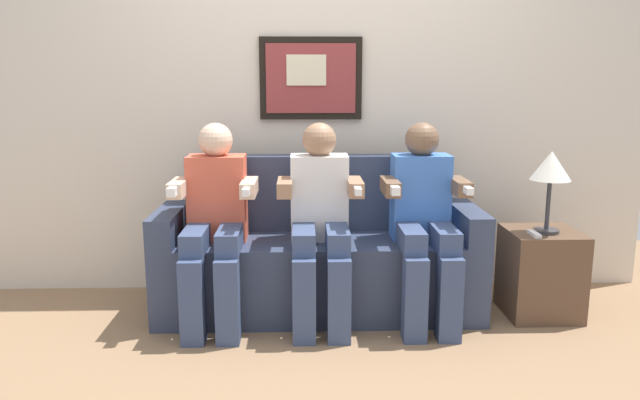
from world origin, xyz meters
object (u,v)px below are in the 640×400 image
person_on_right (424,216)px  side_table_right (540,273)px  couch (319,259)px  table_lamp (551,170)px  spare_remote_on_table (534,234)px  person_in_middle (320,217)px  person_on_left (215,217)px

person_on_right → side_table_right: (0.70, 0.06, -0.36)m
couch → table_lamp: bearing=-6.8°
side_table_right → spare_remote_on_table: spare_remote_on_table is taller
person_in_middle → side_table_right: bearing=2.7°
person_on_right → spare_remote_on_table: (0.61, -0.05, -0.10)m
couch → spare_remote_on_table: 1.22m
person_on_right → couch: bearing=163.8°
person_on_left → spare_remote_on_table: 1.76m
person_in_middle → person_on_right: (0.57, -0.00, 0.00)m
person_on_right → table_lamp: (0.70, 0.02, 0.25)m
person_in_middle → person_on_right: bearing=-0.0°
couch → spare_remote_on_table: (1.18, -0.21, 0.20)m
couch → table_lamp: size_ratio=4.03×
person_in_middle → side_table_right: size_ratio=2.22×
couch → person_on_left: size_ratio=1.67×
couch → person_in_middle: bearing=-89.8°
person_in_middle → person_on_left: bearing=-180.0°
table_lamp → couch: bearing=173.2°
couch → person_in_middle: 0.34m
couch → table_lamp: 1.39m
person_on_left → spare_remote_on_table: person_on_left is taller
person_on_right → table_lamp: person_on_right is taller
person_on_right → side_table_right: 0.79m
side_table_right → person_in_middle: bearing=-177.3°
person_on_right → spare_remote_on_table: person_on_right is taller
person_on_left → person_on_right: size_ratio=1.00×
person_in_middle → couch: bearing=90.2°
person_on_left → side_table_right: (1.85, 0.06, -0.36)m
couch → side_table_right: size_ratio=3.70×
person_on_left → spare_remote_on_table: (1.75, -0.05, -0.10)m
side_table_right → person_on_right: bearing=-175.0°
person_in_middle → spare_remote_on_table: bearing=-2.3°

